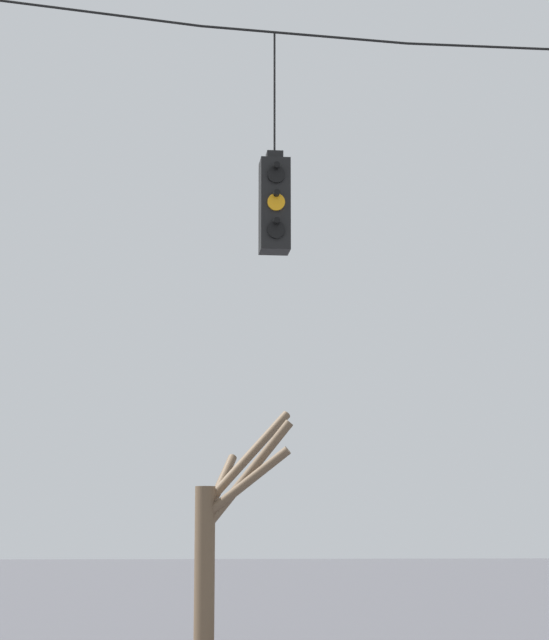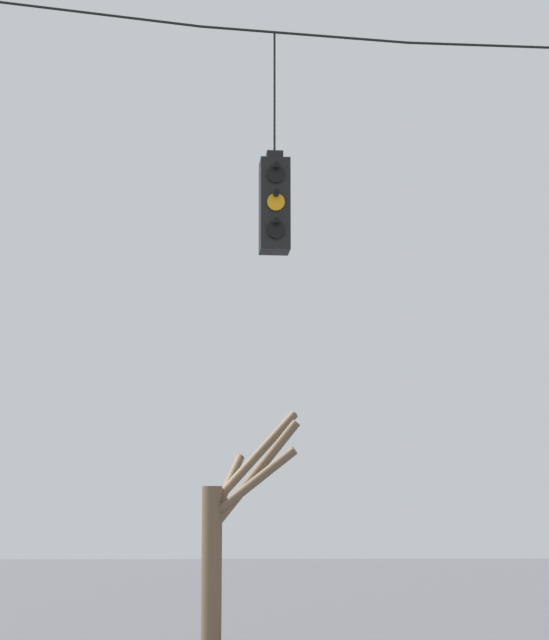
{
  "view_description": "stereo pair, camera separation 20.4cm",
  "coord_description": "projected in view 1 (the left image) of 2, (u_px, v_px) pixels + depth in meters",
  "views": [
    {
      "loc": [
        -4.24,
        -13.44,
        1.95
      ],
      "look_at": [
        -2.82,
        0.38,
        4.38
      ],
      "focal_mm": 70.0,
      "sensor_mm": 36.0,
      "label": 1
    },
    {
      "loc": [
        -4.04,
        -13.46,
        1.95
      ],
      "look_at": [
        -2.82,
        0.38,
        4.38
      ],
      "focal_mm": 70.0,
      "sensor_mm": 36.0,
      "label": 2
    }
  ],
  "objects": [
    {
      "name": "span_wire",
      "position": [
        507.0,
        30.0,
        15.01
      ],
      "size": [
        17.22,
        0.03,
        0.7
      ],
      "color": "black"
    },
    {
      "name": "bare_tree",
      "position": [
        219.0,
        532.0,
        22.09
      ],
      "size": [
        1.82,
        1.77,
        4.28
      ],
      "color": "brown",
      "rests_on": "ground_plane"
    },
    {
      "name": "traffic_light_near_left_pole",
      "position": [
        275.0,
        204.0,
        14.33
      ],
      "size": [
        0.34,
        0.46,
        2.65
      ],
      "color": "black"
    }
  ]
}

